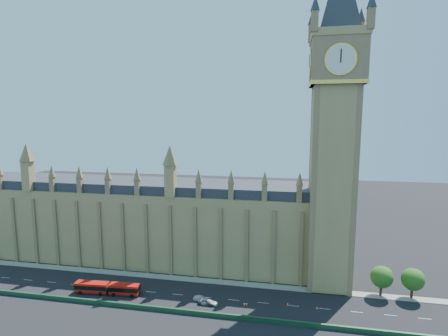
% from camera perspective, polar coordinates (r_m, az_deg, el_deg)
% --- Properties ---
extents(ground, '(400.00, 400.00, 0.00)m').
position_cam_1_polar(ground, '(104.26, -5.35, -20.07)').
color(ground, black).
rests_on(ground, ground).
extents(palace_westminster, '(120.00, 20.00, 28.00)m').
position_cam_1_polar(palace_westminster, '(126.41, -13.69, -8.32)').
color(palace_westminster, '#9E844C').
rests_on(palace_westminster, ground).
extents(elizabeth_tower, '(20.59, 20.59, 105.00)m').
position_cam_1_polar(elizabeth_tower, '(102.92, 17.74, 10.74)').
color(elizabeth_tower, '#9E844C').
rests_on(elizabeth_tower, ground).
extents(bridge_parapet, '(160.00, 0.60, 1.20)m').
position_cam_1_polar(bridge_parapet, '(96.48, -6.94, -22.20)').
color(bridge_parapet, '#1E4C2D').
rests_on(bridge_parapet, ground).
extents(kerb_north, '(160.00, 3.00, 0.16)m').
position_cam_1_polar(kerb_north, '(112.37, -3.94, -17.81)').
color(kerb_north, gray).
rests_on(kerb_north, ground).
extents(tree_east_near, '(6.00, 6.00, 8.50)m').
position_cam_1_polar(tree_east_near, '(110.63, 24.45, -15.82)').
color(tree_east_near, '#382619').
rests_on(tree_east_near, ground).
extents(tree_east_far, '(6.00, 6.00, 8.50)m').
position_cam_1_polar(tree_east_far, '(112.80, 28.55, -15.62)').
color(tree_east_far, '#382619').
rests_on(tree_east_far, ground).
extents(red_bus, '(18.68, 4.01, 3.15)m').
position_cam_1_polar(red_bus, '(109.25, -18.52, -18.11)').
color(red_bus, red).
rests_on(red_bus, ground).
extents(car_grey, '(4.59, 2.27, 1.51)m').
position_cam_1_polar(car_grey, '(99.65, -2.90, -20.98)').
color(car_grey, '#46484E').
rests_on(car_grey, ground).
extents(car_silver, '(4.01, 1.71, 1.29)m').
position_cam_1_polar(car_silver, '(101.47, -3.84, -20.49)').
color(car_silver, '#A3A4AA').
rests_on(car_silver, ground).
extents(car_white, '(4.57, 1.88, 1.32)m').
position_cam_1_polar(car_white, '(99.55, -2.41, -21.07)').
color(car_white, silver).
rests_on(car_white, ground).
extents(cone_a, '(0.52, 0.52, 0.70)m').
position_cam_1_polar(cone_a, '(99.49, 3.71, -21.31)').
color(cone_a, black).
rests_on(cone_a, ground).
extents(cone_b, '(0.52, 0.52, 0.70)m').
position_cam_1_polar(cone_b, '(100.64, 10.35, -21.06)').
color(cone_b, black).
rests_on(cone_b, ground).
extents(cone_c, '(0.64, 0.64, 0.80)m').
position_cam_1_polar(cone_c, '(99.33, 3.35, -21.33)').
color(cone_c, black).
rests_on(cone_c, ground).
extents(cone_d, '(0.57, 0.57, 0.72)m').
position_cam_1_polar(cone_d, '(100.55, 14.94, -21.24)').
color(cone_d, black).
rests_on(cone_d, ground).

